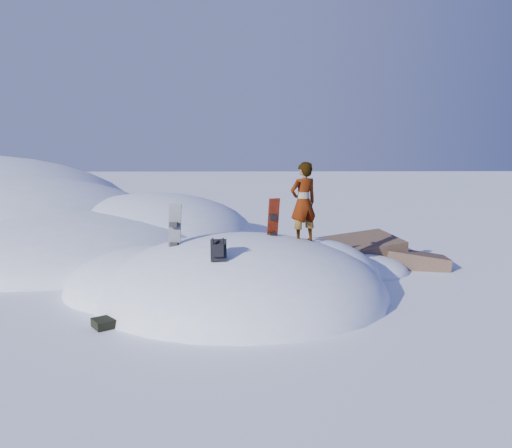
{
  "coord_description": "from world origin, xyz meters",
  "views": [
    {
      "loc": [
        0.07,
        -11.56,
        3.58
      ],
      "look_at": [
        0.34,
        0.3,
        1.72
      ],
      "focal_mm": 35.0,
      "sensor_mm": 36.0,
      "label": 1
    }
  ],
  "objects_px": {
    "backpack": "(218,250)",
    "person": "(303,203)",
    "snowboard_red": "(273,228)",
    "snowboard_dark": "(174,237)"
  },
  "relations": [
    {
      "from": "backpack",
      "to": "snowboard_red",
      "type": "bearing_deg",
      "value": 51.36
    },
    {
      "from": "backpack",
      "to": "person",
      "type": "xyz_separation_m",
      "value": [
        1.95,
        1.83,
        0.77
      ]
    },
    {
      "from": "snowboard_red",
      "to": "backpack",
      "type": "xyz_separation_m",
      "value": [
        -1.21,
        -1.78,
        -0.16
      ]
    },
    {
      "from": "snowboard_red",
      "to": "snowboard_dark",
      "type": "distance_m",
      "value": 2.35
    },
    {
      "from": "snowboard_dark",
      "to": "backpack",
      "type": "xyz_separation_m",
      "value": [
        1.07,
        -1.25,
        -0.05
      ]
    },
    {
      "from": "snowboard_red",
      "to": "person",
      "type": "xyz_separation_m",
      "value": [
        0.74,
        0.05,
        0.61
      ]
    },
    {
      "from": "snowboard_dark",
      "to": "backpack",
      "type": "bearing_deg",
      "value": -35.69
    },
    {
      "from": "snowboard_dark",
      "to": "person",
      "type": "relative_size",
      "value": 0.8
    },
    {
      "from": "snowboard_red",
      "to": "snowboard_dark",
      "type": "bearing_deg",
      "value": 169.8
    },
    {
      "from": "snowboard_dark",
      "to": "backpack",
      "type": "relative_size",
      "value": 2.87
    }
  ]
}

